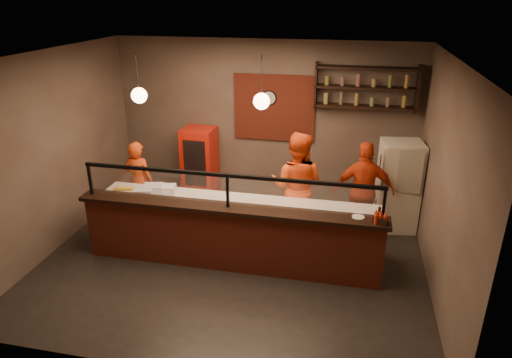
% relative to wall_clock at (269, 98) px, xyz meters
% --- Properties ---
extents(floor, '(6.00, 6.00, 0.00)m').
position_rel_wall_clock_xyz_m(floor, '(-0.10, -2.46, -2.10)').
color(floor, black).
rests_on(floor, ground).
extents(ceiling, '(6.00, 6.00, 0.00)m').
position_rel_wall_clock_xyz_m(ceiling, '(-0.10, -2.46, 1.10)').
color(ceiling, '#352E29').
rests_on(ceiling, wall_back).
extents(wall_back, '(6.00, 0.00, 6.00)m').
position_rel_wall_clock_xyz_m(wall_back, '(-0.10, 0.04, -0.50)').
color(wall_back, '#6E5E51').
rests_on(wall_back, floor).
extents(wall_left, '(0.00, 5.00, 5.00)m').
position_rel_wall_clock_xyz_m(wall_left, '(-3.10, -2.46, -0.50)').
color(wall_left, '#6E5E51').
rests_on(wall_left, floor).
extents(wall_right, '(0.00, 5.00, 5.00)m').
position_rel_wall_clock_xyz_m(wall_right, '(2.90, -2.46, -0.50)').
color(wall_right, '#6E5E51').
rests_on(wall_right, floor).
extents(wall_front, '(6.00, 0.00, 6.00)m').
position_rel_wall_clock_xyz_m(wall_front, '(-0.10, -4.96, -0.50)').
color(wall_front, '#6E5E51').
rests_on(wall_front, floor).
extents(brick_patch, '(1.60, 0.04, 1.30)m').
position_rel_wall_clock_xyz_m(brick_patch, '(0.10, 0.01, -0.20)').
color(brick_patch, maroon).
rests_on(brick_patch, wall_back).
extents(service_counter, '(4.60, 0.25, 1.00)m').
position_rel_wall_clock_xyz_m(service_counter, '(-0.10, -2.76, -1.60)').
color(service_counter, maroon).
rests_on(service_counter, floor).
extents(counter_ledge, '(4.70, 0.37, 0.06)m').
position_rel_wall_clock_xyz_m(counter_ledge, '(-0.10, -2.76, -1.07)').
color(counter_ledge, black).
rests_on(counter_ledge, service_counter).
extents(worktop_cabinet, '(4.60, 0.75, 0.85)m').
position_rel_wall_clock_xyz_m(worktop_cabinet, '(-0.10, -2.26, -1.68)').
color(worktop_cabinet, gray).
rests_on(worktop_cabinet, floor).
extents(worktop, '(4.60, 0.75, 0.05)m').
position_rel_wall_clock_xyz_m(worktop, '(-0.10, -2.26, -1.23)').
color(worktop, silver).
rests_on(worktop, worktop_cabinet).
extents(sneeze_guard, '(4.50, 0.05, 0.52)m').
position_rel_wall_clock_xyz_m(sneeze_guard, '(-0.10, -2.76, -0.73)').
color(sneeze_guard, white).
rests_on(sneeze_guard, counter_ledge).
extents(wall_shelving, '(1.84, 0.28, 0.85)m').
position_rel_wall_clock_xyz_m(wall_shelving, '(1.80, -0.14, 0.30)').
color(wall_shelving, black).
rests_on(wall_shelving, wall_back).
extents(wall_clock, '(0.30, 0.04, 0.30)m').
position_rel_wall_clock_xyz_m(wall_clock, '(0.00, 0.00, 0.00)').
color(wall_clock, black).
rests_on(wall_clock, wall_back).
extents(pendant_left, '(0.24, 0.24, 0.77)m').
position_rel_wall_clock_xyz_m(pendant_left, '(-1.60, -2.26, 0.45)').
color(pendant_left, black).
rests_on(pendant_left, ceiling).
extents(pendant_right, '(0.24, 0.24, 0.77)m').
position_rel_wall_clock_xyz_m(pendant_right, '(0.30, -2.26, 0.45)').
color(pendant_right, black).
rests_on(pendant_right, ceiling).
extents(cook_left, '(0.59, 0.42, 1.53)m').
position_rel_wall_clock_xyz_m(cook_left, '(-2.15, -1.50, -1.33)').
color(cook_left, '#E94815').
rests_on(cook_left, floor).
extents(cook_mid, '(1.02, 0.84, 1.91)m').
position_rel_wall_clock_xyz_m(cook_mid, '(0.78, -1.55, -1.15)').
color(cook_mid, '#ED4C16').
rests_on(cook_mid, floor).
extents(cook_right, '(1.05, 0.50, 1.74)m').
position_rel_wall_clock_xyz_m(cook_right, '(1.90, -1.32, -1.23)').
color(cook_right, red).
rests_on(cook_right, floor).
extents(fridge, '(0.76, 0.72, 1.63)m').
position_rel_wall_clock_xyz_m(fridge, '(2.50, -0.84, -1.29)').
color(fridge, beige).
rests_on(fridge, floor).
extents(red_cooler, '(0.66, 0.60, 1.49)m').
position_rel_wall_clock_xyz_m(red_cooler, '(-1.37, -0.31, -1.36)').
color(red_cooler, red).
rests_on(red_cooler, floor).
extents(pizza_dough, '(0.53, 0.53, 0.01)m').
position_rel_wall_clock_xyz_m(pizza_dough, '(0.29, -2.31, -1.19)').
color(pizza_dough, beige).
rests_on(pizza_dough, worktop).
extents(prep_tub_a, '(0.37, 0.32, 0.16)m').
position_rel_wall_clock_xyz_m(prep_tub_a, '(-1.53, -2.23, -1.12)').
color(prep_tub_a, silver).
rests_on(prep_tub_a, worktop).
extents(prep_tub_b, '(0.32, 0.28, 0.14)m').
position_rel_wall_clock_xyz_m(prep_tub_b, '(-1.31, -2.18, -1.13)').
color(prep_tub_b, white).
rests_on(prep_tub_b, worktop).
extents(prep_tub_c, '(0.35, 0.31, 0.15)m').
position_rel_wall_clock_xyz_m(prep_tub_c, '(-1.64, -2.39, -1.12)').
color(prep_tub_c, silver).
rests_on(prep_tub_c, worktop).
extents(rolling_pin, '(0.36, 0.12, 0.06)m').
position_rel_wall_clock_xyz_m(rolling_pin, '(-2.06, -2.20, -1.17)').
color(rolling_pin, yellow).
rests_on(rolling_pin, worktop).
extents(condiment_caddy, '(0.21, 0.19, 0.10)m').
position_rel_wall_clock_xyz_m(condiment_caddy, '(2.09, -2.82, -0.99)').
color(condiment_caddy, black).
rests_on(condiment_caddy, counter_ledge).
extents(pepper_mill, '(0.05, 0.05, 0.18)m').
position_rel_wall_clock_xyz_m(pepper_mill, '(2.07, -2.70, -0.95)').
color(pepper_mill, black).
rests_on(pepper_mill, counter_ledge).
extents(small_plate, '(0.21, 0.21, 0.01)m').
position_rel_wall_clock_xyz_m(small_plate, '(1.79, -2.71, -1.03)').
color(small_plate, silver).
rests_on(small_plate, counter_ledge).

